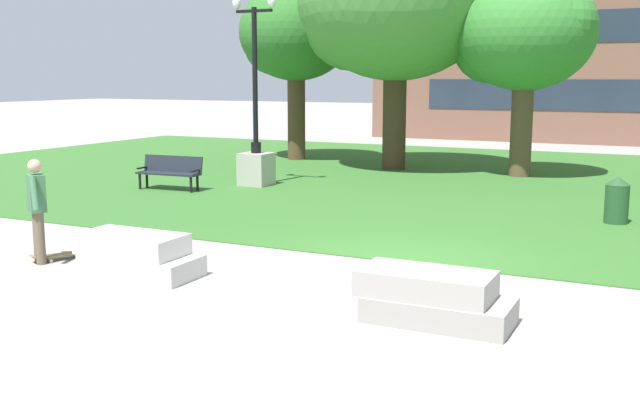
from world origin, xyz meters
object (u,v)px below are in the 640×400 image
lamp_post_center (256,147)px  trash_bin (617,200)px  concrete_block_center (137,255)px  park_bench_near_right (170,170)px  concrete_block_left (433,298)px  skateboard (62,254)px  person_skateboarder (37,205)px

lamp_post_center → trash_bin: (9.53, -1.51, -0.57)m
concrete_block_center → trash_bin: 9.81m
concrete_block_center → park_bench_near_right: park_bench_near_right is taller
concrete_block_left → park_bench_near_right: (-9.65, 7.48, 0.23)m
skateboard → concrete_block_left: bearing=-3.5°
concrete_block_left → park_bench_near_right: 12.21m
skateboard → park_bench_near_right: size_ratio=0.54×
concrete_block_left → lamp_post_center: size_ratio=0.36×
park_bench_near_right → trash_bin: size_ratio=1.91×
skateboard → lamp_post_center: lamp_post_center is taller
concrete_block_center → lamp_post_center: size_ratio=0.36×
concrete_block_left → person_skateboarder: bearing=179.5°
person_skateboarder → skateboard: (0.15, 0.33, -0.88)m
concrete_block_center → trash_bin: (6.29, 7.52, 0.20)m
trash_bin → skateboard: bearing=-137.8°
person_skateboarder → lamp_post_center: size_ratio=0.33×
concrete_block_left → trash_bin: bearing=78.8°
trash_bin → concrete_block_center: bearing=-129.9°
skateboard → park_bench_near_right: park_bench_near_right is taller
park_bench_near_right → concrete_block_center: bearing=-56.3°
skateboard → lamp_post_center: bearing=99.4°
skateboard → trash_bin: size_ratio=1.03×
concrete_block_left → park_bench_near_right: park_bench_near_right is taller
concrete_block_left → skateboard: concrete_block_left is taller
concrete_block_center → concrete_block_left: size_ratio=1.00×
person_skateboarder → trash_bin: (8.21, 7.63, -0.46)m
concrete_block_left → trash_bin: trash_bin is taller
concrete_block_center → trash_bin: trash_bin is taller
person_skateboarder → trash_bin: bearing=42.9°
trash_bin → park_bench_near_right: bearing=-178.9°
person_skateboarder → park_bench_near_right: bearing=111.8°
park_bench_near_right → lamp_post_center: 2.45m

